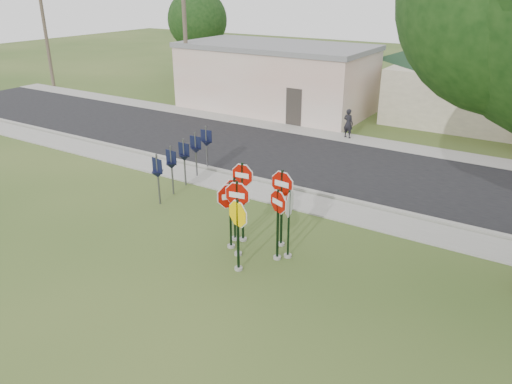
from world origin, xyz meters
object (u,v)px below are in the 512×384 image
Objects in this scene: stop_sign_left at (230,206)px; pedestrian at (348,123)px; stop_sign_yellow at (238,226)px; utility_pole_near at (185,30)px; stop_sign_center at (237,208)px.

pedestrian is at bearing 96.70° from stop_sign_left.
utility_pole_near is at bearing 133.36° from stop_sign_yellow.
utility_pole_near reaches higher than stop_sign_yellow.
utility_pole_near reaches higher than stop_sign_center.
stop_sign_yellow is at bearing -54.98° from stop_sign_center.
stop_sign_yellow is 1.01× the size of stop_sign_left.
stop_sign_yellow is at bearing 112.11° from pedestrian.
stop_sign_left is 0.25× the size of utility_pole_near.
stop_sign_left is at bearing 148.98° from stop_sign_center.
stop_sign_left is at bearing 134.11° from stop_sign_yellow.
utility_pole_near is at bearing 133.31° from stop_sign_left.
stop_sign_center is 13.59m from pedestrian.
stop_sign_center is at bearing -31.02° from stop_sign_left.
utility_pole_near is 6.08× the size of pedestrian.
stop_sign_center is 20.06m from utility_pole_near.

